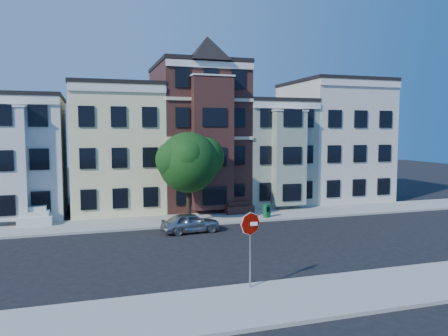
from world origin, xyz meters
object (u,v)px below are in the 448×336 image
object	(u,v)px
newspaper_box	(267,211)
stop_sign	(250,245)
parked_car	(191,223)
street_tree	(188,167)

from	to	relation	value
newspaper_box	stop_sign	world-z (taller)	stop_sign
parked_car	stop_sign	distance (m)	10.91
street_tree	newspaper_box	distance (m)	6.82
street_tree	stop_sign	distance (m)	13.71
parked_car	newspaper_box	xyz separation A→B (m)	(6.38, 2.46, -0.01)
street_tree	newspaper_box	xyz separation A→B (m)	(5.89, -0.23, -3.43)
street_tree	newspaper_box	world-z (taller)	street_tree
newspaper_box	parked_car	bearing A→B (deg)	179.97
stop_sign	street_tree	bearing A→B (deg)	93.75
street_tree	newspaper_box	size ratio (longest dim) A/B	8.09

